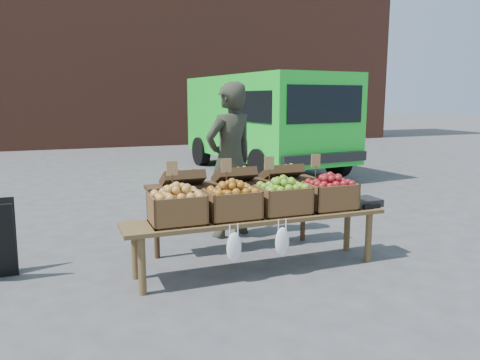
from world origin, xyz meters
name	(u,v)px	position (x,y,z in m)	size (l,w,h in m)	color
ground	(219,282)	(0.00, 0.00, 0.00)	(80.00, 80.00, 0.00)	#4B4B4E
brick_building	(90,9)	(0.00, 15.00, 5.00)	(24.00, 4.00, 10.00)	brown
delivery_van	(264,124)	(3.23, 6.23, 1.12)	(2.29, 5.00, 2.24)	#19D32E
vendor	(230,160)	(0.63, 1.42, 0.96)	(0.70, 0.46, 1.93)	#2A2E22
back_table	(234,205)	(0.48, 0.89, 0.52)	(2.10, 0.44, 1.04)	#372414
display_bench	(258,243)	(0.47, 0.17, 0.28)	(2.70, 0.56, 0.57)	brown
crate_golden_apples	(177,209)	(-0.35, 0.17, 0.71)	(0.50, 0.40, 0.28)	gold
crate_russet_pears	(232,204)	(0.20, 0.17, 0.71)	(0.50, 0.40, 0.28)	#A75D17
crate_red_apples	(283,200)	(0.75, 0.17, 0.71)	(0.50, 0.40, 0.28)	#4F8616
crate_green_apples	(329,196)	(1.30, 0.17, 0.71)	(0.50, 0.40, 0.28)	maroon
weighing_scale	(363,202)	(1.72, 0.17, 0.61)	(0.34, 0.30, 0.08)	black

